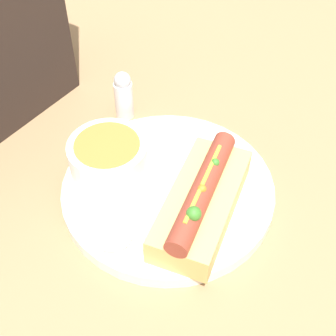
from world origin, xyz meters
TOP-DOWN VIEW (x-y plane):
  - ground_plane at (0.00, 0.00)m, footprint 4.00×4.00m
  - dinner_plate at (0.00, 0.00)m, footprint 0.27×0.27m
  - hot_dog at (-0.01, -0.06)m, footprint 0.19×0.11m
  - soup_bowl at (-0.03, 0.07)m, footprint 0.10×0.10m
  - spoon at (-0.09, -0.01)m, footprint 0.13×0.11m
  - salt_shaker at (0.09, 0.15)m, footprint 0.03×0.03m

SIDE VIEW (x-z plane):
  - ground_plane at x=0.00m, z-range 0.00..0.00m
  - dinner_plate at x=0.00m, z-range 0.00..0.02m
  - spoon at x=-0.09m, z-range 0.02..0.03m
  - salt_shaker at x=0.09m, z-range 0.00..0.08m
  - hot_dog at x=-0.01m, z-range 0.01..0.08m
  - soup_bowl at x=-0.03m, z-range 0.02..0.08m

